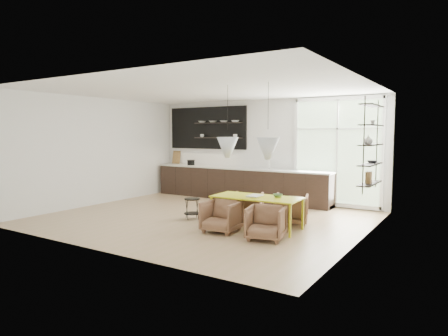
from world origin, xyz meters
TOP-DOWN VIEW (x-y plane):
  - room at (0.58, 1.10)m, footprint 7.02×6.01m
  - kitchen_run at (-0.69, 2.69)m, footprint 5.54×0.69m
  - right_shelving at (3.36, 1.17)m, footprint 0.26×1.22m
  - dining_table at (1.47, -0.22)m, footprint 1.83×0.88m
  - armchair_back_left at (0.88, 0.47)m, footprint 0.83×0.84m
  - armchair_back_right at (1.91, 0.54)m, footprint 0.87×0.89m
  - armchair_front_left at (1.02, -0.85)m, footprint 0.71×0.73m
  - armchair_front_right at (2.02, -0.89)m, footprint 0.80×0.81m
  - wire_stool at (-0.17, -0.21)m, footprint 0.37×0.37m
  - table_book at (1.31, -0.25)m, footprint 0.26×0.34m
  - table_bowl at (1.85, -0.03)m, footprint 0.20×0.20m

SIDE VIEW (x-z plane):
  - wire_stool at x=-0.17m, z-range 0.07..0.54m
  - armchair_back_left at x=0.88m, z-range 0.00..0.61m
  - armchair_front_right at x=2.02m, z-range 0.00..0.62m
  - armchair_front_left at x=1.02m, z-range 0.00..0.62m
  - armchair_back_right at x=1.91m, z-range 0.00..0.64m
  - kitchen_run at x=-0.69m, z-range -0.78..1.97m
  - dining_table at x=1.47m, z-range 0.28..0.94m
  - table_book at x=1.31m, z-range 0.65..0.69m
  - table_bowl at x=1.85m, z-range 0.65..0.72m
  - room at x=0.58m, z-range 0.00..2.92m
  - right_shelving at x=3.36m, z-range 0.70..2.60m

